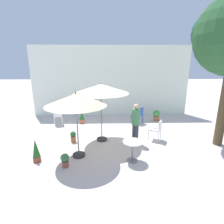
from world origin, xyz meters
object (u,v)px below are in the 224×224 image
object	(u,v)px
patio_umbrella_1	(76,100)
potted_plant_1	(73,136)
potted_plant_3	(65,160)
cafe_table_0	(133,148)
potted_plant_0	(156,115)
patio_umbrella_0	(101,89)
standing_person	(136,123)
patio_chair_2	(58,115)
patio_chair_1	(138,114)
patio_chair_0	(157,128)
potted_plant_2	(36,151)
potted_plant_4	(82,117)

from	to	relation	value
patio_umbrella_1	potted_plant_1	xyz separation A→B (m)	(-0.41, 1.17, -1.78)
potted_plant_3	potted_plant_1	bearing A→B (deg)	92.41
cafe_table_0	potted_plant_0	bearing A→B (deg)	65.15
patio_umbrella_0	standing_person	world-z (taller)	patio_umbrella_0
patio_chair_2	patio_chair_1	bearing A→B (deg)	1.46
cafe_table_0	patio_umbrella_0	bearing A→B (deg)	122.20
potted_plant_1	patio_umbrella_1	bearing A→B (deg)	-70.78
patio_chair_0	potted_plant_1	distance (m)	3.54
patio_umbrella_1	patio_chair_0	world-z (taller)	patio_umbrella_1
patio_umbrella_0	potted_plant_3	world-z (taller)	patio_umbrella_0
potted_plant_2	potted_plant_4	distance (m)	4.01
cafe_table_0	patio_chair_0	xyz separation A→B (m)	(1.26, 1.64, 0.03)
patio_chair_1	potted_plant_2	size ratio (longest dim) A/B	1.11
potted_plant_0	potted_plant_2	world-z (taller)	potted_plant_2
potted_plant_1	potted_plant_2	xyz separation A→B (m)	(-0.94, -1.50, 0.14)
patio_chair_1	patio_chair_2	size ratio (longest dim) A/B	0.96
potted_plant_2	cafe_table_0	bearing A→B (deg)	-0.98
potted_plant_4	patio_umbrella_1	bearing A→B (deg)	-84.02
cafe_table_0	patio_chair_0	bearing A→B (deg)	52.38
patio_chair_2	patio_chair_0	bearing A→B (deg)	-24.01
patio_umbrella_0	patio_umbrella_1	bearing A→B (deg)	-120.67
cafe_table_0	patio_chair_1	world-z (taller)	patio_chair_1
patio_chair_0	potted_plant_1	xyz separation A→B (m)	(-3.53, -0.09, -0.28)
patio_umbrella_0	potted_plant_2	size ratio (longest dim) A/B	3.03
cafe_table_0	patio_chair_0	world-z (taller)	patio_chair_0
patio_chair_2	standing_person	size ratio (longest dim) A/B	0.56
potted_plant_1	potted_plant_2	distance (m)	1.77
standing_person	potted_plant_0	bearing A→B (deg)	59.96
patio_chair_2	potted_plant_0	distance (m)	5.46
patio_umbrella_1	cafe_table_0	size ratio (longest dim) A/B	3.24
potted_plant_2	potted_plant_3	size ratio (longest dim) A/B	1.81
potted_plant_0	standing_person	bearing A→B (deg)	-120.04
patio_umbrella_1	patio_chair_0	bearing A→B (deg)	22.05
patio_umbrella_1	patio_chair_1	xyz separation A→B (m)	(2.71, 3.48, -1.51)
patio_umbrella_0	standing_person	bearing A→B (deg)	-13.04
potted_plant_0	potted_plant_2	distance (m)	6.67
patio_umbrella_0	potted_plant_4	distance (m)	3.14
potted_plant_1	potted_plant_2	world-z (taller)	potted_plant_2
potted_plant_0	patio_umbrella_0	bearing A→B (deg)	-139.92
patio_chair_0	potted_plant_4	world-z (taller)	patio_chair_0
patio_umbrella_0	potted_plant_2	world-z (taller)	patio_umbrella_0
patio_chair_1	potted_plant_0	world-z (taller)	patio_chair_1
patio_chair_2	potted_plant_0	bearing A→B (deg)	5.44
potted_plant_1	potted_plant_4	distance (m)	2.39
potted_plant_0	standing_person	world-z (taller)	standing_person
potted_plant_1	potted_plant_3	distance (m)	1.83
potted_plant_1	potted_plant_0	bearing A→B (deg)	32.59
patio_chair_2	potted_plant_1	xyz separation A→B (m)	(1.19, -2.19, -0.30)
potted_plant_0	patio_umbrella_1	bearing A→B (deg)	-134.59
patio_umbrella_1	potted_plant_4	size ratio (longest dim) A/B	3.57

